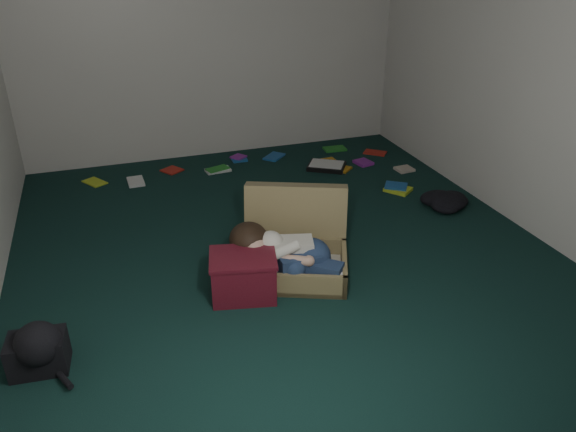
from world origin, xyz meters
TOP-DOWN VIEW (x-y plane):
  - floor at (0.00, 0.00)m, footprint 4.50×4.50m
  - wall_back at (0.00, 2.25)m, footprint 4.50×0.00m
  - wall_front at (0.00, -2.25)m, footprint 4.50×0.00m
  - wall_right at (2.00, 0.00)m, footprint 0.00×4.50m
  - suitcase at (0.01, -0.26)m, footprint 0.98×0.97m
  - person at (-0.11, -0.42)m, footprint 0.73×0.61m
  - maroon_bin at (-0.44, -0.52)m, footprint 0.50×0.43m
  - backpack at (-1.70, -0.85)m, footprint 0.41×0.34m
  - clothing_pile at (1.70, 0.23)m, footprint 0.51×0.43m
  - paper_tray at (0.96, 1.43)m, footprint 0.47×0.44m
  - book_scatter at (0.55, 1.59)m, footprint 3.23×1.52m

SIDE VIEW (x-z plane):
  - floor at x=0.00m, z-range 0.00..0.00m
  - book_scatter at x=0.55m, z-range 0.00..0.02m
  - paper_tray at x=0.96m, z-range 0.00..0.05m
  - clothing_pile at x=1.70m, z-range 0.00..0.15m
  - backpack at x=-1.70m, z-range 0.00..0.23m
  - maroon_bin at x=-0.44m, z-range 0.00..0.30m
  - suitcase at x=0.01m, z-range -0.11..0.44m
  - person at x=-0.11m, z-range 0.04..0.38m
  - wall_back at x=0.00m, z-range -0.95..3.55m
  - wall_front at x=0.00m, z-range -0.95..3.55m
  - wall_right at x=2.00m, z-range -0.95..3.55m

